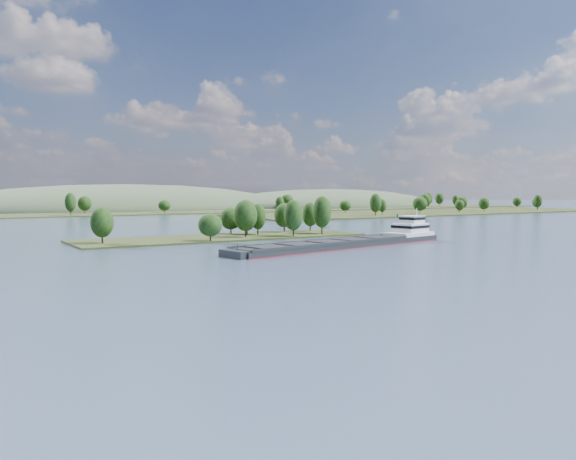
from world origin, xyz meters
TOP-DOWN VIEW (x-y plane):
  - ground at (0.00, 120.00)m, footprint 1800.00×1800.00m
  - tree_island at (6.19, 178.69)m, footprint 100.00×31.73m
  - right_bank at (230.98, 299.75)m, footprint 320.00×90.00m
  - back_shoreline at (10.11, 399.81)m, footprint 900.00×60.00m
  - hill_east at (260.00, 470.00)m, footprint 260.00×140.00m
  - hill_west at (60.00, 500.00)m, footprint 320.00×160.00m
  - cargo_barge at (21.91, 135.38)m, footprint 81.95×24.20m

SIDE VIEW (x-z plane):
  - ground at x=0.00m, z-range 0.00..0.00m
  - hill_east at x=260.00m, z-range -18.00..18.00m
  - hill_west at x=60.00m, z-range -22.00..22.00m
  - back_shoreline at x=10.11m, z-range -7.09..8.63m
  - right_bank at x=230.98m, z-range -6.72..8.69m
  - cargo_barge at x=21.91m, z-range -4.12..6.90m
  - tree_island at x=6.19m, z-range -3.53..11.44m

